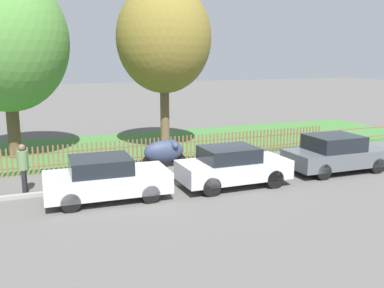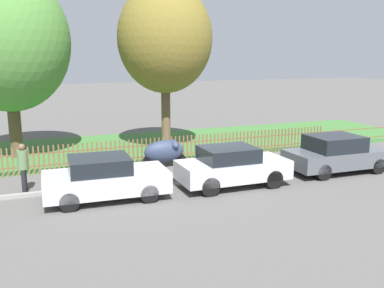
{
  "view_description": "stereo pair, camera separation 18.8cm",
  "coord_description": "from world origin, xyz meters",
  "px_view_note": "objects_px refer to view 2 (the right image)",
  "views": [
    {
      "loc": [
        -6.31,
        -13.92,
        4.39
      ],
      "look_at": [
        -0.24,
        0.99,
        1.1
      ],
      "focal_mm": 40.0,
      "sensor_mm": 36.0,
      "label": 1
    },
    {
      "loc": [
        -6.13,
        -13.99,
        4.39
      ],
      "look_at": [
        -0.24,
        0.99,
        1.1
      ],
      "focal_mm": 40.0,
      "sensor_mm": 36.0,
      "label": 2
    }
  ],
  "objects_px": {
    "tree_behind_motorcycle": "(165,39)",
    "pedestrian_near_fence": "(23,165)",
    "tree_nearest_kerb": "(8,42)",
    "covered_motorcycle": "(165,151)",
    "parked_car_silver_hatchback": "(105,178)",
    "parked_car_navy_estate": "(337,154)",
    "parked_car_black_saloon": "(232,166)"
  },
  "relations": [
    {
      "from": "tree_behind_motorcycle",
      "to": "pedestrian_near_fence",
      "type": "relative_size",
      "value": 4.74
    },
    {
      "from": "tree_nearest_kerb",
      "to": "tree_behind_motorcycle",
      "type": "distance_m",
      "value": 6.8
    },
    {
      "from": "covered_motorcycle",
      "to": "tree_nearest_kerb",
      "type": "height_order",
      "value": "tree_nearest_kerb"
    },
    {
      "from": "parked_car_silver_hatchback",
      "to": "covered_motorcycle",
      "type": "distance_m",
      "value": 4.34
    },
    {
      "from": "parked_car_silver_hatchback",
      "to": "covered_motorcycle",
      "type": "relative_size",
      "value": 2.16
    },
    {
      "from": "covered_motorcycle",
      "to": "parked_car_navy_estate",
      "type": "bearing_deg",
      "value": -29.07
    },
    {
      "from": "parked_car_silver_hatchback",
      "to": "tree_nearest_kerb",
      "type": "relative_size",
      "value": 0.48
    },
    {
      "from": "parked_car_silver_hatchback",
      "to": "tree_behind_motorcycle",
      "type": "height_order",
      "value": "tree_behind_motorcycle"
    },
    {
      "from": "parked_car_navy_estate",
      "to": "tree_nearest_kerb",
      "type": "height_order",
      "value": "tree_nearest_kerb"
    },
    {
      "from": "parked_car_black_saloon",
      "to": "parked_car_navy_estate",
      "type": "bearing_deg",
      "value": 2.93
    },
    {
      "from": "parked_car_black_saloon",
      "to": "tree_nearest_kerb",
      "type": "height_order",
      "value": "tree_nearest_kerb"
    },
    {
      "from": "parked_car_navy_estate",
      "to": "tree_behind_motorcycle",
      "type": "height_order",
      "value": "tree_behind_motorcycle"
    },
    {
      "from": "tree_behind_motorcycle",
      "to": "pedestrian_near_fence",
      "type": "bearing_deg",
      "value": -143.23
    },
    {
      "from": "parked_car_navy_estate",
      "to": "parked_car_black_saloon",
      "type": "bearing_deg",
      "value": -176.32
    },
    {
      "from": "parked_car_silver_hatchback",
      "to": "tree_nearest_kerb",
      "type": "height_order",
      "value": "tree_nearest_kerb"
    },
    {
      "from": "covered_motorcycle",
      "to": "tree_nearest_kerb",
      "type": "relative_size",
      "value": 0.22
    },
    {
      "from": "parked_car_navy_estate",
      "to": "pedestrian_near_fence",
      "type": "xyz_separation_m",
      "value": [
        -11.28,
        1.66,
        0.21
      ]
    },
    {
      "from": "pedestrian_near_fence",
      "to": "covered_motorcycle",
      "type": "bearing_deg",
      "value": 110.82
    },
    {
      "from": "tree_behind_motorcycle",
      "to": "tree_nearest_kerb",
      "type": "bearing_deg",
      "value": 173.3
    },
    {
      "from": "covered_motorcycle",
      "to": "pedestrian_near_fence",
      "type": "bearing_deg",
      "value": -165.44
    },
    {
      "from": "tree_nearest_kerb",
      "to": "pedestrian_near_fence",
      "type": "xyz_separation_m",
      "value": [
        0.27,
        -5.63,
        -4.08
      ]
    },
    {
      "from": "parked_car_silver_hatchback",
      "to": "tree_behind_motorcycle",
      "type": "relative_size",
      "value": 0.5
    },
    {
      "from": "parked_car_black_saloon",
      "to": "tree_behind_motorcycle",
      "type": "height_order",
      "value": "tree_behind_motorcycle"
    },
    {
      "from": "tree_nearest_kerb",
      "to": "pedestrian_near_fence",
      "type": "bearing_deg",
      "value": -87.23
    },
    {
      "from": "parked_car_silver_hatchback",
      "to": "tree_behind_motorcycle",
      "type": "bearing_deg",
      "value": 59.75
    },
    {
      "from": "parked_car_silver_hatchback",
      "to": "tree_nearest_kerb",
      "type": "distance_m",
      "value": 8.85
    },
    {
      "from": "covered_motorcycle",
      "to": "tree_behind_motorcycle",
      "type": "xyz_separation_m",
      "value": [
        1.14,
        3.34,
        4.55
      ]
    },
    {
      "from": "parked_car_navy_estate",
      "to": "parked_car_silver_hatchback",
      "type": "bearing_deg",
      "value": -178.99
    },
    {
      "from": "parked_car_navy_estate",
      "to": "pedestrian_near_fence",
      "type": "bearing_deg",
      "value": 172.76
    },
    {
      "from": "covered_motorcycle",
      "to": "pedestrian_near_fence",
      "type": "xyz_separation_m",
      "value": [
        -5.34,
        -1.5,
        0.27
      ]
    },
    {
      "from": "parked_car_navy_estate",
      "to": "pedestrian_near_fence",
      "type": "distance_m",
      "value": 11.41
    },
    {
      "from": "covered_motorcycle",
      "to": "pedestrian_near_fence",
      "type": "relative_size",
      "value": 1.1
    }
  ]
}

